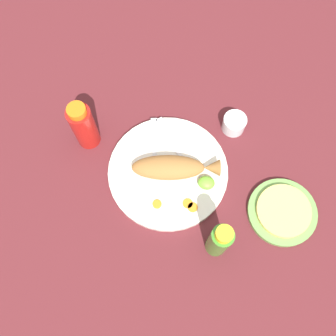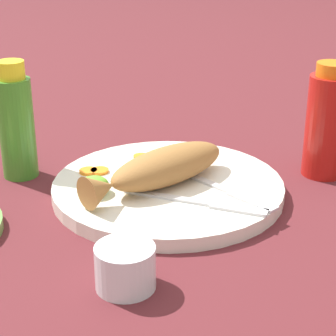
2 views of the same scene
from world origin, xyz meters
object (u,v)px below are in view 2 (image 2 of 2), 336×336
main_plate (168,188)px  salt_cup (125,270)px  hot_sauce_bottle_red (327,123)px  hot_sauce_bottle_green (16,124)px  fried_fish (161,168)px  fork_near (225,190)px  fork_far (204,203)px

main_plate → salt_cup: 0.22m
hot_sauce_bottle_red → hot_sauce_bottle_green: size_ratio=0.98×
fried_fish → hot_sauce_bottle_red: hot_sauce_bottle_red is taller
main_plate → hot_sauce_bottle_green: bearing=128.9°
fork_near → fried_fish: bearing=-147.2°
fork_far → hot_sauce_bottle_green: size_ratio=0.96×
hot_sauce_bottle_red → hot_sauce_bottle_green: hot_sauce_bottle_green is taller
salt_cup → fork_far: bearing=25.6°
hot_sauce_bottle_green → fork_far: bearing=-61.4°
fried_fish → salt_cup: size_ratio=3.66×
fried_fish → salt_cup: bearing=-140.8°
fried_fish → hot_sauce_bottle_green: bearing=118.8°
fried_fish → fork_near: size_ratio=1.22×
main_plate → fork_near: fork_near is taller
fried_fish → fork_far: 0.08m
main_plate → hot_sauce_bottle_green: (-0.14, 0.17, 0.07)m
main_plate → fork_far: (-0.00, -0.08, 0.01)m
fried_fish → fork_near: bearing=-55.4°
main_plate → fried_fish: bearing=-172.7°
main_plate → hot_sauce_bottle_red: hot_sauce_bottle_red is taller
fried_fish → fork_near: 0.09m
fried_fish → hot_sauce_bottle_green: size_ratio=1.36×
fried_fish → hot_sauce_bottle_red: size_ratio=1.39×
main_plate → hot_sauce_bottle_green: hot_sauce_bottle_green is taller
main_plate → salt_cup: (-0.16, -0.15, 0.01)m
main_plate → fork_near: 0.08m
hot_sauce_bottle_red → salt_cup: 0.39m
main_plate → hot_sauce_bottle_red: (0.22, -0.07, 0.07)m
salt_cup → main_plate: bearing=44.5°
main_plate → fried_fish: 0.03m
hot_sauce_bottle_green → salt_cup: (-0.02, -0.33, -0.06)m
main_plate → hot_sauce_bottle_green: 0.23m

